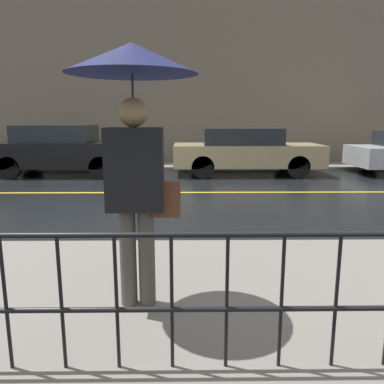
% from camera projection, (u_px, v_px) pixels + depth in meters
% --- Properties ---
extents(ground_plane, '(80.00, 80.00, 0.00)m').
position_uv_depth(ground_plane, '(131.00, 193.00, 8.92)').
color(ground_plane, black).
extents(sidewalk_near, '(28.00, 2.88, 0.11)m').
position_uv_depth(sidewalk_near, '(51.00, 293.00, 3.65)').
color(sidewalk_near, slate).
rests_on(sidewalk_near, ground_plane).
extents(sidewalk_far, '(28.00, 1.68, 0.11)m').
position_uv_depth(sidewalk_far, '(151.00, 166.00, 13.59)').
color(sidewalk_far, slate).
rests_on(sidewalk_far, ground_plane).
extents(lane_marking, '(25.20, 0.12, 0.01)m').
position_uv_depth(lane_marking, '(131.00, 193.00, 8.92)').
color(lane_marking, gold).
rests_on(lane_marking, ground_plane).
extents(building_storefront, '(28.00, 0.30, 6.67)m').
position_uv_depth(building_storefront, '(151.00, 75.00, 13.93)').
color(building_storefront, '#706656').
rests_on(building_storefront, ground_plane).
extents(pedestrian, '(1.06, 1.06, 2.20)m').
position_uv_depth(pedestrian, '(134.00, 106.00, 3.00)').
color(pedestrian, '#4C4742').
rests_on(pedestrian, sidewalk_near).
extents(car_black, '(4.29, 1.84, 1.55)m').
position_uv_depth(car_black, '(62.00, 150.00, 11.66)').
color(car_black, black).
rests_on(car_black, ground_plane).
extents(car_tan, '(4.55, 1.83, 1.46)m').
position_uv_depth(car_tan, '(245.00, 151.00, 11.74)').
color(car_tan, tan).
rests_on(car_tan, ground_plane).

